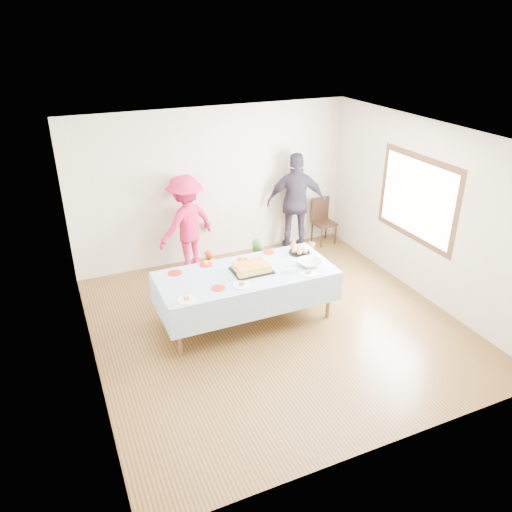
{
  "coord_description": "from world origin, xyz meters",
  "views": [
    {
      "loc": [
        -2.69,
        -5.45,
        4.04
      ],
      "look_at": [
        -0.17,
        0.3,
        0.99
      ],
      "focal_mm": 35.0,
      "sensor_mm": 36.0,
      "label": 1
    }
  ],
  "objects_px": {
    "birthday_cake": "(252,268)",
    "adult_left": "(187,224)",
    "dining_chair": "(322,218)",
    "party_table": "(246,276)"
  },
  "relations": [
    {
      "from": "birthday_cake",
      "to": "dining_chair",
      "type": "height_order",
      "value": "dining_chair"
    },
    {
      "from": "dining_chair",
      "to": "adult_left",
      "type": "bearing_deg",
      "value": 178.66
    },
    {
      "from": "party_table",
      "to": "birthday_cake",
      "type": "xyz_separation_m",
      "value": [
        0.09,
        0.01,
        0.1
      ]
    },
    {
      "from": "party_table",
      "to": "birthday_cake",
      "type": "bearing_deg",
      "value": 3.44
    },
    {
      "from": "birthday_cake",
      "to": "dining_chair",
      "type": "relative_size",
      "value": 0.63
    },
    {
      "from": "adult_left",
      "to": "dining_chair",
      "type": "bearing_deg",
      "value": 158.85
    },
    {
      "from": "party_table",
      "to": "birthday_cake",
      "type": "height_order",
      "value": "birthday_cake"
    },
    {
      "from": "birthday_cake",
      "to": "adult_left",
      "type": "bearing_deg",
      "value": 101.25
    },
    {
      "from": "dining_chair",
      "to": "adult_left",
      "type": "relative_size",
      "value": 0.52
    },
    {
      "from": "dining_chair",
      "to": "adult_left",
      "type": "xyz_separation_m",
      "value": [
        -2.72,
        -0.07,
        0.35
      ]
    }
  ]
}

